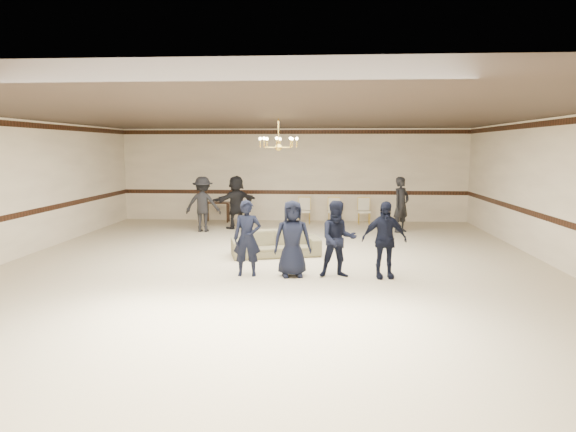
# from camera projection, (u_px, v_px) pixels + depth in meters

# --- Properties ---
(room) EXTENTS (12.01, 14.01, 3.21)m
(room) POSITION_uv_depth(u_px,v_px,m) (275.00, 192.00, 10.84)
(room) COLOR beige
(room) RESTS_ON ground
(chair_rail) EXTENTS (12.00, 0.02, 0.14)m
(chair_rail) POSITION_uv_depth(u_px,v_px,m) (293.00, 192.00, 17.82)
(chair_rail) COLOR black
(chair_rail) RESTS_ON wall_back
(crown_molding) EXTENTS (12.00, 0.02, 0.14)m
(crown_molding) POSITION_uv_depth(u_px,v_px,m) (293.00, 132.00, 17.55)
(crown_molding) COLOR black
(crown_molding) RESTS_ON wall_back
(chandelier) EXTENTS (0.94, 0.94, 0.89)m
(chandelier) POSITION_uv_depth(u_px,v_px,m) (278.00, 133.00, 11.65)
(chandelier) COLOR gold
(chandelier) RESTS_ON ceiling
(boy_a) EXTENTS (0.57, 0.39, 1.52)m
(boy_a) POSITION_uv_depth(u_px,v_px,m) (247.00, 238.00, 10.15)
(boy_a) COLOR black
(boy_a) RESTS_ON floor
(boy_b) EXTENTS (0.82, 0.61, 1.52)m
(boy_b) POSITION_uv_depth(u_px,v_px,m) (292.00, 239.00, 10.09)
(boy_b) COLOR black
(boy_b) RESTS_ON floor
(boy_c) EXTENTS (0.81, 0.66, 1.52)m
(boy_c) POSITION_uv_depth(u_px,v_px,m) (338.00, 239.00, 10.03)
(boy_c) COLOR black
(boy_c) RESTS_ON floor
(boy_d) EXTENTS (0.93, 0.49, 1.52)m
(boy_d) POSITION_uv_depth(u_px,v_px,m) (384.00, 240.00, 9.97)
(boy_d) COLOR black
(boy_d) RESTS_ON floor
(settee) EXTENTS (2.20, 1.32, 0.60)m
(settee) POSITION_uv_depth(u_px,v_px,m) (276.00, 243.00, 12.06)
(settee) COLOR #70694B
(settee) RESTS_ON floor
(adult_left) EXTENTS (1.10, 0.65, 1.68)m
(adult_left) POSITION_uv_depth(u_px,v_px,m) (203.00, 204.00, 15.50)
(adult_left) COLOR black
(adult_left) RESTS_ON floor
(adult_mid) EXTENTS (1.52, 1.37, 1.68)m
(adult_mid) POSITION_uv_depth(u_px,v_px,m) (236.00, 202.00, 16.13)
(adult_mid) COLOR black
(adult_mid) RESTS_ON floor
(adult_right) EXTENTS (0.72, 0.71, 1.68)m
(adult_right) POSITION_uv_depth(u_px,v_px,m) (401.00, 205.00, 15.40)
(adult_right) COLOR black
(adult_right) RESTS_ON floor
(banquet_chair_left) EXTENTS (0.44, 0.44, 0.87)m
(banquet_chair_left) POSITION_uv_depth(u_px,v_px,m) (304.00, 211.00, 17.17)
(banquet_chair_left) COLOR beige
(banquet_chair_left) RESTS_ON floor
(banquet_chair_mid) EXTENTS (0.44, 0.44, 0.87)m
(banquet_chair_mid) POSITION_uv_depth(u_px,v_px,m) (334.00, 211.00, 17.11)
(banquet_chair_mid) COLOR beige
(banquet_chair_mid) RESTS_ON floor
(banquet_chair_right) EXTENTS (0.44, 0.44, 0.87)m
(banquet_chair_right) POSITION_uv_depth(u_px,v_px,m) (364.00, 211.00, 17.04)
(banquet_chair_right) COLOR beige
(banquet_chair_right) RESTS_ON floor
(console_table) EXTENTS (0.84, 0.38, 0.69)m
(console_table) POSITION_uv_depth(u_px,v_px,m) (218.00, 212.00, 17.58)
(console_table) COLOR #341D11
(console_table) RESTS_ON floor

